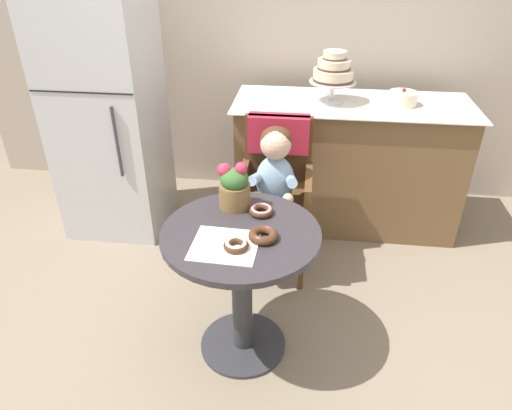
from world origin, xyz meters
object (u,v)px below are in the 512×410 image
donut_front (261,210)px  refrigerator (107,110)px  wicker_chair (277,172)px  seated_child (275,178)px  donut_side (237,245)px  tiered_cake_stand (334,72)px  flower_vase (234,186)px  round_layer_cake (403,98)px  donut_mid (263,235)px  cafe_table (242,269)px

donut_front → refrigerator: refrigerator is taller
wicker_chair → seated_child: (0.00, -0.16, 0.04)m
donut_side → tiered_cake_stand: size_ratio=0.33×
flower_vase → tiered_cake_stand: size_ratio=0.72×
round_layer_cake → tiered_cake_stand: bearing=179.9°
seated_child → donut_front: bearing=-93.1°
seated_child → donut_mid: bearing=-89.4°
donut_mid → wicker_chair: bearing=90.5°
wicker_chair → round_layer_cake: bearing=41.8°
round_layer_cake → donut_mid: bearing=-119.1°
donut_mid → flower_vase: 0.32m
donut_side → tiered_cake_stand: 1.53m
donut_front → flower_vase: (-0.14, 0.05, 0.09)m
donut_front → flower_vase: size_ratio=0.49×
donut_side → donut_mid: bearing=39.6°
seated_child → donut_front: size_ratio=6.37×
tiered_cake_stand → refrigerator: refrigerator is taller
seated_child → refrigerator: bearing=156.8°
donut_front → donut_mid: donut_mid is taller
wicker_chair → refrigerator: size_ratio=0.56×
seated_child → donut_mid: seated_child is taller
cafe_table → donut_mid: 0.26m
wicker_chair → donut_side: size_ratio=8.90×
cafe_table → seated_child: bearing=80.8°
tiered_cake_stand → flower_vase: bearing=-113.1°
cafe_table → flower_vase: bearing=106.4°
wicker_chair → donut_front: wicker_chair is taller
seated_child → round_layer_cake: 1.06m
cafe_table → donut_side: (0.00, -0.13, 0.23)m
donut_side → tiered_cake_stand: bearing=74.4°
refrigerator → donut_front: bearing=-40.0°
cafe_table → tiered_cake_stand: size_ratio=2.21×
refrigerator → flower_vase: bearing=-42.0°
cafe_table → flower_vase: (-0.06, 0.21, 0.32)m
donut_front → donut_mid: 0.21m
donut_side → wicker_chair: bearing=84.0°
donut_mid → tiered_cake_stand: (0.30, 1.35, 0.36)m
wicker_chair → donut_front: 0.61m
donut_mid → donut_side: 0.13m
wicker_chair → tiered_cake_stand: tiered_cake_stand is taller
donut_front → donut_side: (-0.07, -0.29, 0.00)m
wicker_chair → donut_mid: (0.01, -0.81, 0.10)m
donut_mid → donut_side: donut_mid is taller
cafe_table → refrigerator: bearing=133.7°
round_layer_cake → flower_vase: bearing=-130.1°
seated_child → flower_vase: bearing=-111.9°
cafe_table → flower_vase: flower_vase is taller
cafe_table → round_layer_cake: (0.86, 1.30, 0.43)m
refrigerator → wicker_chair: bearing=-16.4°
tiered_cake_stand → refrigerator: bearing=-172.2°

